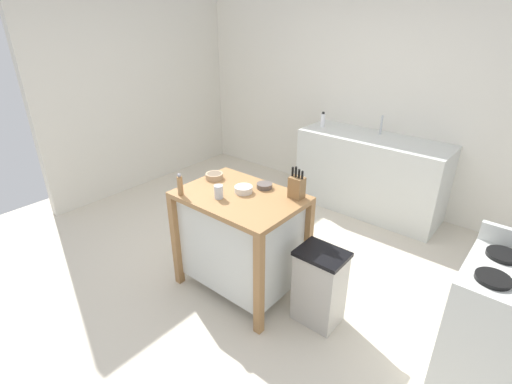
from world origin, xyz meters
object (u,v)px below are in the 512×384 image
bowl_ceramic_small (244,189)px  sink_faucet (381,125)px  bowl_stoneware_deep (264,186)px  bottle_hand_soap (323,120)px  knife_block (297,187)px  drinking_cup (219,192)px  pepper_grinder (180,185)px  stove (504,339)px  trash_bin (319,287)px  bowl_ceramic_wide (214,176)px  kitchen_island (241,237)px

bowl_ceramic_small → sink_faucet: sink_faucet is taller
bowl_stoneware_deep → bottle_hand_soap: size_ratio=0.70×
knife_block → drinking_cup: size_ratio=2.39×
knife_block → pepper_grinder: (-0.73, -0.54, -0.01)m
bottle_hand_soap → stove: bearing=-37.6°
bowl_stoneware_deep → trash_bin: bowl_stoneware_deep is taller
pepper_grinder → bowl_ceramic_wide: bearing=93.6°
trash_bin → stove: stove is taller
bowl_stoneware_deep → sink_faucet: 1.96m
bowl_stoneware_deep → drinking_cup: (-0.16, -0.37, 0.03)m
bowl_stoneware_deep → stove: 1.88m
bowl_ceramic_small → pepper_grinder: 0.50m
bowl_ceramic_small → trash_bin: bowl_ceramic_small is taller
bottle_hand_soap → knife_block: bearing=-65.0°
pepper_grinder → bottle_hand_soap: (-0.10, 2.32, 0.02)m
stove → sink_faucet: bearing=130.6°
bowl_ceramic_small → bowl_stoneware_deep: (0.08, 0.17, -0.01)m
sink_faucet → pepper_grinder: bearing=-103.0°
knife_block → bowl_ceramic_wide: size_ratio=1.67×
knife_block → bowl_stoneware_deep: knife_block is taller
drinking_cup → stove: (1.98, 0.35, -0.48)m
kitchen_island → trash_bin: 0.75m
bowl_ceramic_wide → pepper_grinder: size_ratio=0.83×
bowl_ceramic_small → stove: stove is taller
bowl_stoneware_deep → trash_bin: size_ratio=0.20×
bowl_ceramic_small → bowl_ceramic_wide: bearing=173.4°
bowl_ceramic_wide → drinking_cup: (0.29, -0.24, 0.03)m
knife_block → trash_bin: size_ratio=0.40×
bowl_ceramic_small → bottle_hand_soap: (-0.45, 1.97, 0.08)m
kitchen_island → pepper_grinder: (-0.36, -0.30, 0.48)m
drinking_cup → knife_block: bearing=40.6°
bowl_ceramic_wide → bottle_hand_soap: (-0.08, 1.93, 0.08)m
kitchen_island → knife_block: bearing=33.9°
bowl_ceramic_small → bowl_ceramic_wide: 0.38m
knife_block → trash_bin: (0.36, -0.17, -0.67)m
trash_bin → stove: (1.17, 0.13, 0.15)m
trash_bin → bottle_hand_soap: 2.38m
bowl_ceramic_wide → trash_bin: size_ratio=0.24×
bowl_ceramic_wide → sink_faucet: (0.60, 2.07, 0.10)m
kitchen_island → stove: bearing=6.2°
bowl_stoneware_deep → bowl_ceramic_wide: size_ratio=0.85×
sink_faucet → knife_block: bearing=-85.4°
knife_block → sink_faucet: bearing=94.6°
kitchen_island → bowl_ceramic_wide: bowl_ceramic_wide is taller
trash_bin → knife_block: bearing=154.7°
pepper_grinder → drinking_cup: bearing=29.6°
bowl_ceramic_wide → pepper_grinder: bearing=-86.4°
bowl_stoneware_deep → trash_bin: bearing=-12.6°
kitchen_island → stove: 1.91m
bowl_stoneware_deep → pepper_grinder: (-0.43, -0.52, 0.06)m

